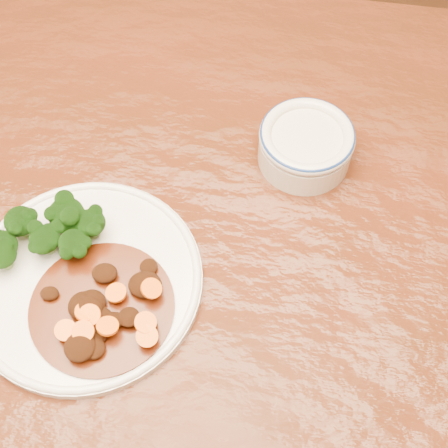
{
  "coord_description": "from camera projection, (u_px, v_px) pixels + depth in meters",
  "views": [
    {
      "loc": [
        0.11,
        -0.37,
        1.4
      ],
      "look_at": [
        0.08,
        0.0,
        0.77
      ],
      "focal_mm": 50.0,
      "sensor_mm": 36.0,
      "label": 1
    }
  ],
  "objects": [
    {
      "name": "dinner_plate",
      "position": [
        86.0,
        280.0,
        0.71
      ],
      "size": [
        0.27,
        0.27,
        0.02
      ],
      "rotation": [
        0.0,
        0.0,
        0.01
      ],
      "color": "silver",
      "rests_on": "dining_table"
    },
    {
      "name": "dip_bowl",
      "position": [
        306.0,
        144.0,
        0.78
      ],
      "size": [
        0.12,
        0.12,
        0.05
      ],
      "rotation": [
        0.0,
        0.0,
        -0.03
      ],
      "color": "beige",
      "rests_on": "dining_table"
    },
    {
      "name": "mince_stew",
      "position": [
        104.0,
        310.0,
        0.67
      ],
      "size": [
        0.16,
        0.16,
        0.03
      ],
      "color": "#4C1A08",
      "rests_on": "dinner_plate"
    },
    {
      "name": "broccoli_florets",
      "position": [
        43.0,
        232.0,
        0.7
      ],
      "size": [
        0.13,
        0.09,
        0.05
      ],
      "color": "#79A354",
      "rests_on": "dinner_plate"
    },
    {
      "name": "ground",
      "position": [
        189.0,
        398.0,
        1.39
      ],
      "size": [
        4.0,
        4.0,
        0.0
      ],
      "primitive_type": "plane",
      "color": "#442A11",
      "rests_on": "ground"
    },
    {
      "name": "dining_table",
      "position": [
        164.0,
        259.0,
        0.82
      ],
      "size": [
        1.56,
        1.0,
        0.75
      ],
      "rotation": [
        0.0,
        0.0,
        -0.07
      ],
      "color": "#4E1D0D",
      "rests_on": "ground"
    }
  ]
}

